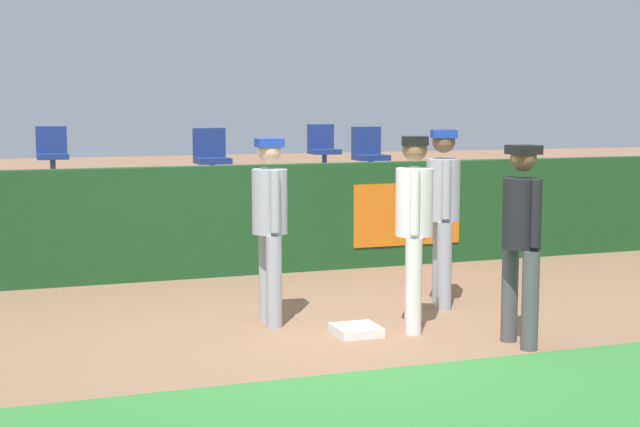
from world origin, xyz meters
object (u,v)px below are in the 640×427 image
at_px(first_base, 356,330).
at_px(player_umpire, 522,231).
at_px(seat_back_left, 52,151).
at_px(player_runner_visitor, 270,217).
at_px(player_fielder_home, 414,219).
at_px(seat_front_right, 369,152).
at_px(seat_back_right, 323,147).
at_px(player_coach_visitor, 443,205).
at_px(seat_front_center, 211,155).

relative_size(first_base, player_umpire, 0.23).
height_order(first_base, seat_back_left, seat_back_left).
bearing_deg(player_umpire, player_runner_visitor, -131.64).
height_order(player_fielder_home, seat_front_right, player_fielder_home).
relative_size(seat_back_left, seat_front_right, 1.00).
relative_size(player_fielder_home, player_runner_visitor, 1.02).
bearing_deg(player_umpire, seat_back_left, -156.80).
xyz_separation_m(first_base, seat_back_right, (1.98, 6.49, 1.36)).
height_order(player_fielder_home, seat_back_left, player_fielder_home).
distance_m(seat_back_left, seat_front_right, 4.69).
bearing_deg(player_fielder_home, seat_front_right, -173.49).
xyz_separation_m(first_base, player_runner_visitor, (-0.62, 0.67, 0.99)).
xyz_separation_m(player_coach_visitor, seat_back_right, (0.71, 5.67, 0.34)).
bearing_deg(seat_front_center, seat_back_left, 137.97).
bearing_deg(seat_back_left, seat_front_right, -22.56).
bearing_deg(player_runner_visitor, seat_front_right, 149.08).
relative_size(player_fielder_home, player_umpire, 1.03).
bearing_deg(seat_front_center, player_coach_visitor, -68.10).
height_order(first_base, player_runner_visitor, player_runner_visitor).
height_order(seat_front_center, seat_back_left, same).
distance_m(player_umpire, seat_back_right, 7.37).
distance_m(first_base, seat_back_left, 7.01).
bearing_deg(player_runner_visitor, player_coach_visitor, 97.18).
xyz_separation_m(player_coach_visitor, player_umpire, (-0.08, -1.64, -0.05)).
bearing_deg(player_fielder_home, first_base, -66.05).
xyz_separation_m(player_runner_visitor, player_umpire, (1.81, -1.49, -0.02)).
relative_size(player_umpire, seat_back_left, 2.08).
distance_m(player_fielder_home, seat_back_left, 7.10).
xyz_separation_m(seat_back_left, seat_front_right, (4.33, -1.80, 0.00)).
height_order(player_umpire, seat_front_right, seat_front_right).
distance_m(player_coach_visitor, player_umpire, 1.64).
height_order(player_coach_visitor, seat_front_right, player_coach_visitor).
bearing_deg(player_fielder_home, player_runner_visitor, -95.29).
bearing_deg(player_coach_visitor, player_umpire, 15.93).
height_order(first_base, player_coach_visitor, player_coach_visitor).
height_order(first_base, seat_front_center, seat_front_center).
distance_m(seat_front_center, seat_front_right, 2.34).
bearing_deg(seat_back_right, first_base, -107.01).
xyz_separation_m(player_runner_visitor, seat_back_left, (-1.65, 5.82, 0.37)).
height_order(seat_back_right, seat_back_left, same).
bearing_deg(seat_front_center, player_runner_visitor, -94.86).
relative_size(player_runner_visitor, player_umpire, 1.02).
height_order(player_runner_visitor, seat_front_right, player_runner_visitor).
height_order(player_fielder_home, seat_front_center, player_fielder_home).
bearing_deg(player_runner_visitor, first_base, 45.61).
relative_size(player_coach_visitor, seat_back_left, 2.18).
distance_m(player_fielder_home, player_umpire, 1.03).
relative_size(player_fielder_home, player_coach_visitor, 0.98).
distance_m(player_runner_visitor, seat_front_right, 4.84).
relative_size(first_base, player_coach_visitor, 0.22).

